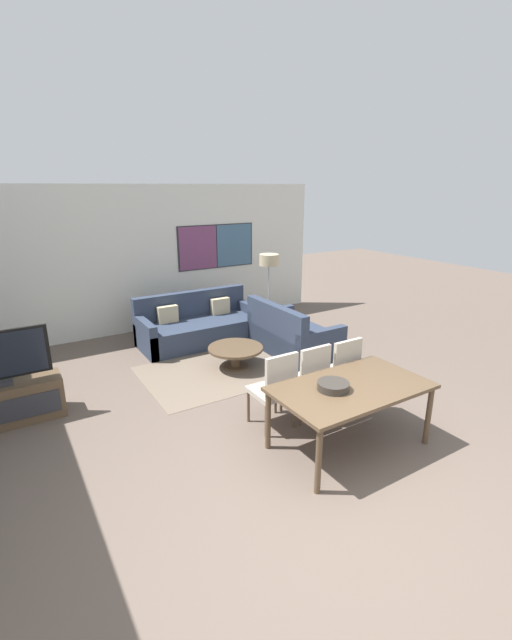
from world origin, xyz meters
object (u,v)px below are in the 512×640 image
(dining_chair_centre, at_px, (309,377))
(dining_chair_left, at_px, (276,387))
(floor_lamp, at_px, (269,265))
(dining_chair_right, at_px, (340,370))
(sofa_side, at_px, (290,337))
(tv_console, at_px, (0,405))
(coffee_table, at_px, (236,352))
(fruit_bowl, at_px, (333,385))
(dining_table, at_px, (351,392))
(sofa_main, at_px, (198,327))

(dining_chair_centre, bearing_deg, dining_chair_left, 179.28)
(dining_chair_left, distance_m, floor_lamp, 3.86)
(dining_chair_right, bearing_deg, sofa_side, 71.97)
(tv_console, height_order, dining_chair_right, dining_chair_right)
(sofa_side, distance_m, coffee_table, 1.12)
(sofa_side, relative_size, coffee_table, 1.83)
(sofa_side, xyz_separation_m, dining_chair_right, (-0.62, -1.91, 0.26))
(dining_chair_left, bearing_deg, sofa_side, 49.83)
(tv_console, bearing_deg, dining_chair_left, -32.93)
(tv_console, distance_m, dining_chair_left, 3.31)
(tv_console, relative_size, floor_lamp, 0.93)
(dining_chair_right, bearing_deg, fruit_bowl, -137.09)
(sofa_side, height_order, dining_table, sofa_side)
(sofa_side, relative_size, fruit_bowl, 4.71)
(sofa_main, relative_size, dining_chair_left, 2.26)
(dining_chair_left, bearing_deg, dining_table, -56.52)
(dining_chair_left, height_order, floor_lamp, floor_lamp)
(tv_console, xyz_separation_m, sofa_side, (4.35, 0.08, 0.02))
(tv_console, height_order, coffee_table, tv_console)
(coffee_table, xyz_separation_m, fruit_bowl, (-0.21, -2.49, 0.52))
(sofa_side, distance_m, fruit_bowl, 2.93)
(coffee_table, bearing_deg, dining_table, -89.59)
(sofa_side, xyz_separation_m, dining_chair_centre, (-1.10, -1.88, 0.26))
(dining_chair_left, height_order, dining_chair_right, same)
(tv_console, relative_size, sofa_side, 0.88)
(tv_console, xyz_separation_m, dining_chair_centre, (3.25, -1.80, 0.28))
(floor_lamp, bearing_deg, tv_console, -163.48)
(sofa_main, xyz_separation_m, dining_table, (0.02, -3.95, 0.38))
(sofa_side, distance_m, floor_lamp, 1.72)
(floor_lamp, bearing_deg, dining_chair_right, -107.83)
(sofa_side, bearing_deg, floor_lamp, -17.55)
(tv_console, bearing_deg, coffee_table, 0.16)
(tv_console, bearing_deg, fruit_bowl, -39.36)
(tv_console, bearing_deg, dining_table, -37.80)
(dining_chair_right, distance_m, fruit_bowl, 0.99)
(coffee_table, xyz_separation_m, dining_chair_left, (-0.46, -1.80, 0.28))
(sofa_side, bearing_deg, fruit_bowl, 152.66)
(sofa_side, bearing_deg, sofa_main, 39.84)
(tv_console, distance_m, dining_chair_centre, 3.72)
(sofa_side, xyz_separation_m, coffee_table, (-1.12, -0.08, -0.02))
(dining_chair_centre, height_order, fruit_bowl, dining_chair_centre)
(coffee_table, height_order, dining_chair_centre, dining_chair_centre)
(sofa_side, bearing_deg, tv_console, 91.12)
(sofa_main, distance_m, dining_chair_right, 3.30)
(sofa_side, relative_size, dining_table, 0.95)
(tv_console, relative_size, dining_chair_centre, 1.44)
(coffee_table, xyz_separation_m, dining_table, (0.02, -2.53, 0.40))
(dining_chair_left, relative_size, dining_chair_right, 1.00)
(dining_table, bearing_deg, dining_chair_centre, 90.00)
(tv_console, distance_m, sofa_side, 4.35)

